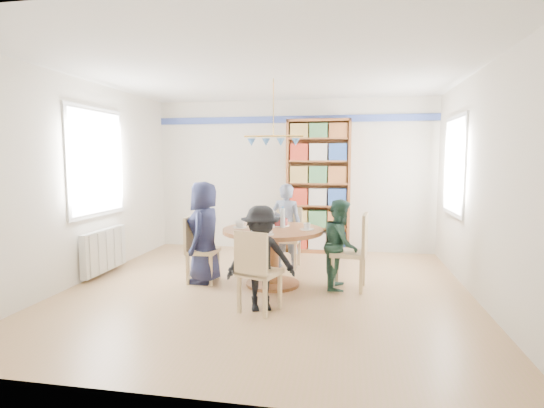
% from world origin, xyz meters
% --- Properties ---
extents(ground, '(5.00, 5.00, 0.00)m').
position_xyz_m(ground, '(0.00, 0.00, 0.00)').
color(ground, '#A97F59').
extents(room_shell, '(5.00, 5.00, 5.00)m').
position_xyz_m(room_shell, '(-0.26, 0.87, 1.65)').
color(room_shell, white).
rests_on(room_shell, ground).
extents(radiator, '(0.12, 1.00, 0.60)m').
position_xyz_m(radiator, '(-2.42, 0.30, 0.35)').
color(radiator, silver).
rests_on(radiator, ground).
extents(dining_table, '(1.30, 1.30, 0.75)m').
position_xyz_m(dining_table, '(0.05, 0.21, 0.56)').
color(dining_table, brown).
rests_on(dining_table, ground).
extents(chair_left, '(0.40, 0.40, 0.89)m').
position_xyz_m(chair_left, '(-0.98, 0.20, 0.49)').
color(chair_left, '#D0B680').
rests_on(chair_left, ground).
extents(chair_right, '(0.48, 0.48, 0.97)m').
position_xyz_m(chair_right, '(1.10, 0.23, 0.53)').
color(chair_right, '#D0B680').
rests_on(chair_right, ground).
extents(chair_far, '(0.42, 0.42, 0.90)m').
position_xyz_m(chair_far, '(0.10, 1.23, 0.50)').
color(chair_far, '#D0B680').
rests_on(chair_far, ground).
extents(chair_near, '(0.50, 0.50, 0.90)m').
position_xyz_m(chair_near, '(0.05, -0.82, 0.49)').
color(chair_near, '#D0B680').
rests_on(chair_near, ground).
extents(person_left, '(0.45, 0.67, 1.35)m').
position_xyz_m(person_left, '(-0.88, 0.20, 0.68)').
color(person_left, '#171A34').
rests_on(person_left, ground).
extents(person_right, '(0.46, 0.58, 1.14)m').
position_xyz_m(person_right, '(0.92, 0.24, 0.57)').
color(person_right, '#1B362B').
rests_on(person_right, ground).
extents(person_far, '(0.50, 0.36, 1.29)m').
position_xyz_m(person_far, '(0.09, 1.13, 0.64)').
color(person_far, gray).
rests_on(person_far, ground).
extents(person_near, '(0.84, 0.65, 1.15)m').
position_xyz_m(person_near, '(0.08, -0.71, 0.57)').
color(person_near, black).
rests_on(person_near, ground).
extents(bookshelf, '(1.11, 0.33, 2.33)m').
position_xyz_m(bookshelf, '(0.48, 2.34, 1.15)').
color(bookshelf, brown).
rests_on(bookshelf, ground).
extents(tableware, '(1.06, 1.06, 0.28)m').
position_xyz_m(tableware, '(0.02, 0.24, 0.81)').
color(tableware, white).
rests_on(tableware, dining_table).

